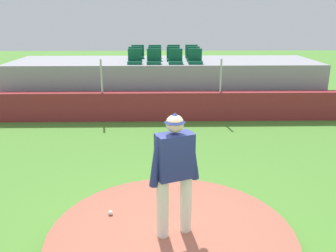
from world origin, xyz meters
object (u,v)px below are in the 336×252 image
Objects in this scene: stadium_chair_1 at (154,59)px; stadium_chair_4 at (135,57)px; stadium_chair_8 at (138,54)px; stadium_chair_3 at (195,59)px; stadium_chair_7 at (193,56)px; stadium_chair_10 at (174,54)px; stadium_chair_9 at (155,54)px; baseball at (111,213)px; pitcher at (175,166)px; stadium_chair_5 at (155,57)px; stadium_chair_11 at (192,54)px; stadium_chair_0 at (135,59)px; stadium_chair_6 at (173,56)px; stadium_chair_2 at (176,59)px.

stadium_chair_1 is 1.08m from stadium_chair_4.
stadium_chair_8 is (-0.65, 1.62, 0.00)m from stadium_chair_1.
stadium_chair_7 is at bearing -90.31° from stadium_chair_3.
stadium_chair_1 is at bearing 66.08° from stadium_chair_10.
stadium_chair_8 is 1.00× the size of stadium_chair_9.
stadium_chair_7 is at bearing 150.71° from stadium_chair_9.
stadium_chair_10 is at bearing 81.60° from baseball.
stadium_chair_1 reaches higher than pitcher.
stadium_chair_10 is at bearing -67.49° from stadium_chair_3.
stadium_chair_5 is 1.00× the size of stadium_chair_8.
stadium_chair_4 is at bearing -49.62° from stadium_chair_1.
stadium_chair_4 is at bearing 86.58° from stadium_chair_8.
stadium_chair_1 is (-0.41, 7.82, 0.53)m from pitcher.
stadium_chair_1 is 1.00× the size of stadium_chair_5.
stadium_chair_7 is 0.84m from stadium_chair_11.
stadium_chair_0 is 2.07m from stadium_chair_3.
baseball is 7.50m from stadium_chair_1.
stadium_chair_5 is at bearing 85.72° from baseball.
stadium_chair_0 is 1.59m from stadium_chair_8.
stadium_chair_10 is (-0.69, 0.84, 0.00)m from stadium_chair_7.
stadium_chair_8 is at bearing -21.11° from stadium_chair_7.
stadium_chair_6 is at bearing -129.58° from stadium_chair_1.
stadium_chair_5 is at bearing -131.25° from stadium_chair_0.
baseball is 9.06m from stadium_chair_8.
pitcher is 7.85m from stadium_chair_1.
stadium_chair_1 is 1.00× the size of stadium_chair_10.
stadium_chair_3 is 1.00× the size of stadium_chair_6.
stadium_chair_8 and stadium_chair_11 have the same top height.
stadium_chair_9 is (0.71, 0.79, 0.00)m from stadium_chair_4.
stadium_chair_5 is (0.72, -0.03, 0.00)m from stadium_chair_4.
pitcher is at bearing 88.03° from stadium_chair_10.
baseball is 9.20m from stadium_chair_10.
stadium_chair_1 is at bearing 29.97° from stadium_chair_7.
baseball is 8.52m from stadium_chair_7.
pitcher is 1.52m from baseball.
stadium_chair_4 is at bearing -20.83° from stadium_chair_3.
stadium_chair_2 is (0.33, 7.82, 0.53)m from pitcher.
pitcher is 7.93m from stadium_chair_0.
stadium_chair_0 is 1.00× the size of stadium_chair_4.
stadium_chair_0 and stadium_chair_11 have the same top height.
stadium_chair_11 reaches higher than baseball.
stadium_chair_0 is 1.40m from stadium_chair_2.
stadium_chair_6 is (0.69, 0.84, 0.00)m from stadium_chair_1.
stadium_chair_3 is at bearing 179.72° from stadium_chair_0.
stadium_chair_0 is 2.22m from stadium_chair_7.
stadium_chair_0 is at bearing 48.75° from stadium_chair_5.
stadium_chair_2 is at bearing 90.21° from stadium_chair_10.
stadium_chair_8 is (-1.39, 1.62, 0.00)m from stadium_chair_2.
stadium_chair_9 is (-1.41, 0.79, 0.00)m from stadium_chair_7.
stadium_chair_10 is (0.73, 0.05, 0.00)m from stadium_chair_9.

